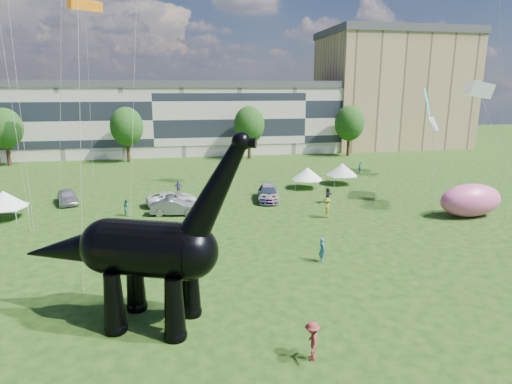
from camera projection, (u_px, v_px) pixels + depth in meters
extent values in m
plane|color=#16330C|center=(272.00, 325.00, 21.52)|extent=(220.00, 220.00, 0.00)
cube|color=beige|center=(154.00, 121.00, 77.92)|extent=(78.00, 11.00, 12.00)
cube|color=tan|center=(392.00, 92.00, 88.28)|extent=(28.00, 18.00, 22.00)
cylinder|color=#382314|center=(9.00, 155.00, 66.38)|extent=(0.56, 0.56, 3.20)
ellipsoid|color=#14380F|center=(4.00, 125.00, 65.28)|extent=(5.20, 5.20, 6.24)
cylinder|color=#382314|center=(128.00, 152.00, 69.62)|extent=(0.56, 0.56, 3.20)
ellipsoid|color=#14380F|center=(126.00, 123.00, 68.52)|extent=(5.20, 5.20, 6.24)
cylinder|color=#382314|center=(249.00, 149.00, 73.23)|extent=(0.56, 0.56, 3.20)
ellipsoid|color=#14380F|center=(249.00, 122.00, 72.13)|extent=(5.20, 5.20, 6.24)
cylinder|color=#382314|center=(348.00, 147.00, 76.48)|extent=(0.56, 0.56, 3.20)
ellipsoid|color=#14380F|center=(350.00, 120.00, 75.38)|extent=(5.20, 5.20, 6.24)
cone|color=black|center=(114.00, 303.00, 20.61)|extent=(1.38, 1.38, 3.08)
sphere|color=black|center=(116.00, 328.00, 20.93)|extent=(1.13, 1.13, 1.13)
cone|color=black|center=(136.00, 283.00, 22.77)|extent=(1.38, 1.38, 3.08)
sphere|color=black|center=(137.00, 306.00, 23.09)|extent=(1.13, 1.13, 1.13)
cone|color=black|center=(174.00, 309.00, 20.04)|extent=(1.38, 1.38, 3.08)
sphere|color=black|center=(176.00, 335.00, 20.36)|extent=(1.13, 1.13, 1.13)
cone|color=black|center=(191.00, 288.00, 22.20)|extent=(1.38, 1.38, 3.08)
sphere|color=black|center=(191.00, 311.00, 22.52)|extent=(1.13, 1.13, 1.13)
cylinder|color=black|center=(149.00, 249.00, 20.85)|extent=(5.03, 4.17, 2.77)
sphere|color=black|center=(108.00, 246.00, 21.25)|extent=(2.77, 2.77, 2.77)
sphere|color=black|center=(191.00, 252.00, 20.45)|extent=(2.67, 2.67, 2.67)
cone|color=black|center=(215.00, 192.00, 19.52)|extent=(4.17, 2.86, 5.44)
sphere|color=black|center=(241.00, 142.00, 18.74)|extent=(0.86, 0.86, 0.86)
cylinder|color=black|center=(248.00, 143.00, 18.70)|extent=(0.84, 0.69, 0.45)
cone|color=black|center=(71.00, 249.00, 21.72)|extent=(5.85, 4.01, 3.02)
imported|color=#AEAEB3|center=(67.00, 196.00, 44.35)|extent=(3.07, 4.85, 1.54)
imported|color=slate|center=(175.00, 207.00, 40.36)|extent=(4.77, 2.26, 1.51)
imported|color=silver|center=(172.00, 199.00, 43.68)|extent=(5.48, 3.26, 1.43)
imported|color=#595960|center=(268.00, 193.00, 45.67)|extent=(3.09, 5.65, 1.55)
cube|color=white|center=(307.00, 180.00, 51.24)|extent=(3.61, 3.61, 0.11)
cone|color=white|center=(307.00, 173.00, 51.06)|extent=(4.58, 4.58, 1.43)
cylinder|color=#999999|center=(295.00, 186.00, 50.24)|extent=(0.06, 0.06, 1.05)
cylinder|color=#999999|center=(318.00, 187.00, 49.90)|extent=(0.06, 0.06, 1.05)
cylinder|color=#999999|center=(296.00, 181.00, 52.82)|extent=(0.06, 0.06, 1.05)
cylinder|color=#999999|center=(318.00, 182.00, 52.48)|extent=(0.06, 0.06, 1.05)
cube|color=silver|center=(342.00, 175.00, 53.48)|extent=(3.13, 3.13, 0.12)
cone|color=silver|center=(342.00, 169.00, 53.29)|extent=(3.97, 3.97, 1.50)
cylinder|color=#999999|center=(334.00, 182.00, 52.07)|extent=(0.06, 0.06, 1.10)
cylinder|color=#999999|center=(356.00, 182.00, 52.45)|extent=(0.06, 0.06, 1.10)
cylinder|color=#999999|center=(327.00, 178.00, 54.76)|extent=(0.06, 0.06, 1.10)
cylinder|color=#999999|center=(348.00, 177.00, 55.14)|extent=(0.06, 0.06, 1.10)
cube|color=white|center=(5.00, 208.00, 38.86)|extent=(3.17, 3.17, 0.12)
cone|color=white|center=(4.00, 199.00, 38.68)|extent=(4.01, 4.01, 1.52)
cylinder|color=#999999|center=(16.00, 217.00, 37.82)|extent=(0.06, 0.06, 1.11)
cylinder|color=#999999|center=(28.00, 209.00, 40.55)|extent=(0.06, 0.06, 1.11)
ellipsoid|color=#E55997|center=(471.00, 200.00, 39.72)|extent=(6.41, 3.54, 3.10)
imported|color=#9A3B26|center=(174.00, 259.00, 27.85)|extent=(0.83, 0.59, 1.59)
imported|color=#348458|center=(127.00, 207.00, 40.17)|extent=(0.79, 0.90, 1.58)
imported|color=teal|center=(322.00, 250.00, 29.33)|extent=(0.44, 0.65, 1.71)
imported|color=maroon|center=(312.00, 341.00, 18.60)|extent=(0.92, 1.28, 1.79)
imported|color=olive|center=(327.00, 208.00, 39.44)|extent=(1.39, 1.28, 1.88)
imported|color=black|center=(328.00, 195.00, 44.68)|extent=(1.36, 1.47, 1.64)
imported|color=#2C586F|center=(360.00, 167.00, 60.92)|extent=(0.67, 0.70, 1.62)
imported|color=#503980|center=(178.00, 188.00, 48.08)|extent=(1.00, 0.50, 1.64)
plane|color=white|center=(434.00, 124.00, 44.42)|extent=(1.69, 1.42, 1.37)
plane|color=#0DB8D0|center=(427.00, 102.00, 57.27)|extent=(2.84, 3.46, 3.51)
cube|color=orange|center=(85.00, 5.00, 54.82)|extent=(4.38, 3.64, 1.56)
cube|color=white|center=(478.00, 90.00, 41.15)|extent=(3.73, 4.63, 1.69)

